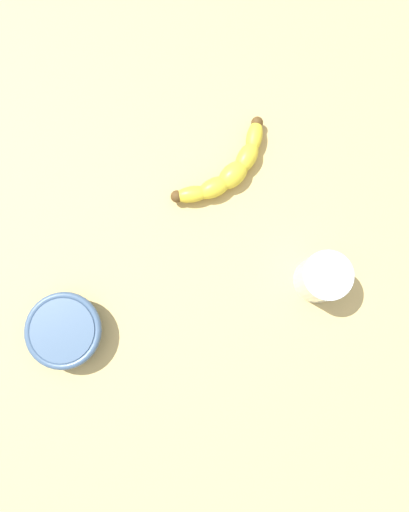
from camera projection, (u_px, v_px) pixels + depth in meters
wooden_tabletop at (229, 269)px, 84.54cm from camera, size 120.00×120.00×3.00cm
banana at (230, 171)px, 83.44cm from camera, size 11.53×20.02×3.86cm
smoothie_glass at (323, 278)px, 78.77cm from camera, size 7.87×7.87×8.56cm
ceramic_bowl at (67, 331)px, 78.68cm from camera, size 12.44×12.44×4.86cm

